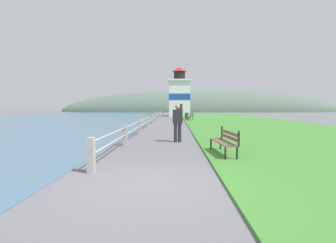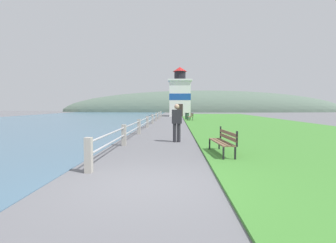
% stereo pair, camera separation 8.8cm
% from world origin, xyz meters
% --- Properties ---
extents(ground_plane, '(160.00, 160.00, 0.00)m').
position_xyz_m(ground_plane, '(0.00, 0.00, 0.00)').
color(ground_plane, slate).
extents(grass_verge, '(12.00, 58.12, 0.06)m').
position_xyz_m(grass_verge, '(7.66, 19.37, 0.03)').
color(grass_verge, '#428433').
rests_on(grass_verge, ground_plane).
extents(water_strip, '(24.00, 92.99, 0.01)m').
position_xyz_m(water_strip, '(-14.16, 19.37, 0.01)').
color(water_strip, '#476B84').
rests_on(water_strip, ground_plane).
extents(seawall_railing, '(0.18, 32.11, 0.92)m').
position_xyz_m(seawall_railing, '(-1.56, 16.97, 0.54)').
color(seawall_railing, '#A8A399').
rests_on(seawall_railing, ground_plane).
extents(park_bench_near, '(0.66, 2.01, 0.94)m').
position_xyz_m(park_bench_near, '(2.34, 3.46, 0.54)').
color(park_bench_near, brown).
rests_on(park_bench_near, ground_plane).
extents(park_bench_midway, '(0.63, 1.80, 0.94)m').
position_xyz_m(park_bench_midway, '(2.38, 24.83, 0.54)').
color(park_bench_midway, brown).
rests_on(park_bench_midway, ground_plane).
extents(lighthouse, '(3.88, 3.88, 8.05)m').
position_xyz_m(lighthouse, '(1.30, 37.68, 3.43)').
color(lighthouse, white).
rests_on(lighthouse, ground_plane).
extents(person_strolling, '(0.47, 0.31, 1.81)m').
position_xyz_m(person_strolling, '(0.72, 6.79, 0.98)').
color(person_strolling, '#28282D').
rests_on(person_strolling, ground_plane).
extents(trash_bin, '(0.54, 0.54, 0.84)m').
position_xyz_m(trash_bin, '(2.05, 26.83, 0.42)').
color(trash_bin, '#2D5138').
rests_on(trash_bin, ground_plane).
extents(distant_hillside, '(80.00, 16.00, 12.00)m').
position_xyz_m(distant_hillside, '(8.00, 68.74, 0.00)').
color(distant_hillside, '#566B5B').
rests_on(distant_hillside, ground_plane).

